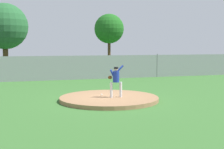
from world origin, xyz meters
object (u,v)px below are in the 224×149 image
parked_car_teal (52,66)px  pitcher_youth (116,79)px  baseball (102,95)px  traffic_cone_orange (11,71)px  parked_car_silver (176,64)px  parked_car_white (146,65)px

parked_car_teal → pitcher_youth: bearing=-84.0°
baseball → parked_car_teal: 14.09m
traffic_cone_orange → baseball: bearing=-73.9°
parked_car_teal → parked_car_silver: 13.20m
baseball → parked_car_white: (8.59, 14.13, 0.58)m
pitcher_youth → parked_car_silver: (11.64, 15.14, -0.32)m
parked_car_teal → parked_car_silver: (13.20, 0.27, -0.02)m
parked_car_teal → traffic_cone_orange: parked_car_teal is taller
pitcher_youth → parked_car_white: bearing=61.6°
parked_car_white → parked_car_teal: 9.64m
pitcher_youth → parked_car_silver: bearing=52.5°
traffic_cone_orange → parked_car_teal: bearing=-34.3°
parked_car_white → traffic_cone_orange: bearing=169.6°
parked_car_white → parked_car_teal: (-9.64, -0.08, 0.02)m
pitcher_youth → parked_car_teal: pitcher_youth is taller
parked_car_white → traffic_cone_orange: (-13.37, 2.46, -0.54)m
baseball → traffic_cone_orange: (-4.78, 16.59, 0.03)m
pitcher_youth → parked_car_teal: bearing=96.0°
traffic_cone_orange → parked_car_silver: bearing=-7.7°
pitcher_youth → traffic_cone_orange: pitcher_youth is taller
parked_car_white → parked_car_silver: bearing=3.0°
baseball → parked_car_white: parked_car_white is taller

